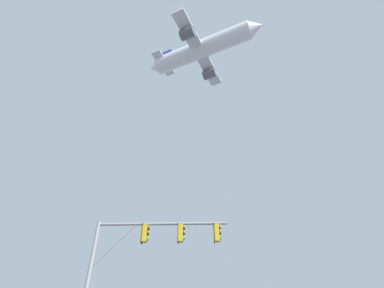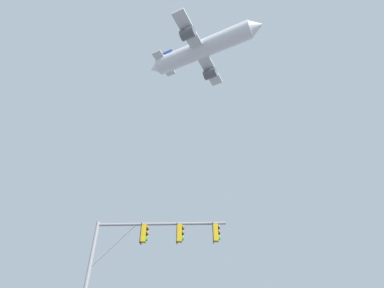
% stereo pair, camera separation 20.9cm
% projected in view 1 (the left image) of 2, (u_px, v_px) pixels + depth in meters
% --- Properties ---
extents(signal_pole_near, '(7.08, 0.54, 6.73)m').
position_uv_depth(signal_pole_near, '(146.00, 249.00, 14.75)').
color(signal_pole_near, gray).
rests_on(signal_pole_near, ground).
extents(airplane, '(19.51, 15.06, 5.58)m').
position_uv_depth(airplane, '(202.00, 49.00, 47.39)').
color(airplane, white).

